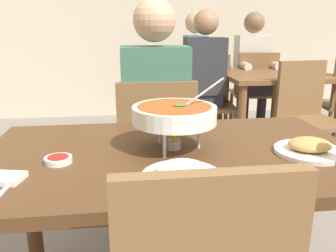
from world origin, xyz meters
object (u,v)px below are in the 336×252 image
Objects in this scene: sauce_dish at (58,160)px; dining_table_far at (276,88)px; chair_bg_right at (254,88)px; rice_plate at (182,173)px; chair_diner_main at (156,148)px; patron_bg_middle at (204,74)px; patron_bg_right at (253,66)px; curry_bowl at (174,115)px; diner_main at (155,106)px; chair_bg_corner at (306,111)px; chair_bg_middle at (209,97)px; chair_bg_left at (204,89)px; patron_bg_left at (198,67)px; appetizer_plate at (310,148)px; dining_table_main at (173,179)px.

sauce_dish is 2.58m from dining_table_far.
chair_bg_right reaches higher than dining_table_far.
chair_diner_main is at bearing 89.37° from rice_plate.
dining_table_far is at bearing 44.50° from chair_diner_main.
patron_bg_right is (0.67, 0.55, 0.00)m from patron_bg_middle.
curry_bowl is 0.25× the size of patron_bg_middle.
curry_bowl is (0.01, -0.70, 0.13)m from diner_main.
diner_main is 1.46× the size of chair_bg_corner.
chair_bg_corner is at bearing -45.83° from chair_bg_middle.
patron_bg_middle is at bearing -104.71° from chair_bg_left.
patron_bg_right reaches higher than chair_diner_main.
chair_bg_middle is (0.65, 2.04, -0.36)m from curry_bowl.
curry_bowl reaches higher than chair_diner_main.
patron_bg_right is at bearing 63.60° from curry_bowl.
patron_bg_right reaches higher than chair_bg_right.
chair_diner_main is at bearing -109.32° from patron_bg_left.
patron_bg_left reaches higher than rice_plate.
dining_table_far is 1.11× the size of chair_bg_right.
appetizer_plate is at bearing -12.80° from curry_bowl.
appetizer_plate is 0.24× the size of dining_table_far.
patron_bg_middle and patron_bg_right have the same top height.
rice_plate is 2.81m from patron_bg_left.
sauce_dish is 0.10× the size of chair_bg_left.
patron_bg_left is 1.00× the size of patron_bg_right.
chair_bg_right is at bearing 54.09° from diner_main.
chair_diner_main is 3.75× the size of rice_plate.
sauce_dish reaches higher than dining_table_far.
chair_bg_corner is 1.29m from patron_bg_left.
patron_bg_left is at bearing 137.48° from dining_table_far.
dining_table_far is at bearing -42.52° from patron_bg_left.
patron_bg_left is at bearing 121.15° from chair_bg_corner.
patron_bg_left reaches higher than chair_bg_left.
patron_bg_right reaches higher than curry_bowl.
chair_diner_main is at bearing -124.30° from patron_bg_right.
chair_bg_middle is at bearing 73.95° from rice_plate.
chair_bg_right is (0.56, -0.01, 0.00)m from chair_bg_left.
dining_table_far is 0.76× the size of patron_bg_left.
patron_bg_left reaches higher than curry_bowl.
rice_plate is at bearing -104.69° from chair_bg_left.
chair_bg_right reaches higher than appetizer_plate.
patron_bg_left reaches higher than dining_table_main.
dining_table_main is 2.16m from chair_bg_middle.
patron_bg_right is at bearing 73.46° from appetizer_plate.
chair_bg_middle is at bearing 63.85° from sauce_dish.
curry_bowl is at bearing -89.51° from chair_diner_main.
patron_bg_left is 0.54m from patron_bg_middle.
chair_bg_corner is 0.69× the size of patron_bg_middle.
chair_diner_main is at bearing -151.00° from chair_bg_corner.
chair_bg_left is 1.00× the size of chair_bg_right.
patron_bg_left is (-0.62, 0.57, 0.14)m from dining_table_far.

